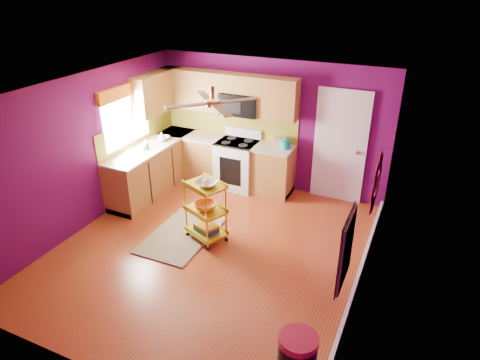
% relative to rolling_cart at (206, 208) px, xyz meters
% --- Properties ---
extents(ground, '(5.00, 5.00, 0.00)m').
position_rel_rolling_cart_xyz_m(ground, '(0.20, -0.24, -0.56)').
color(ground, maroon).
rests_on(ground, ground).
extents(room_envelope, '(4.54, 5.04, 2.52)m').
position_rel_rolling_cart_xyz_m(room_envelope, '(0.22, -0.24, 1.07)').
color(room_envelope, '#540949').
rests_on(room_envelope, ground).
extents(lower_cabinets, '(2.81, 2.31, 0.94)m').
position_rel_rolling_cart_xyz_m(lower_cabinets, '(-1.15, 1.58, -0.13)').
color(lower_cabinets, olive).
rests_on(lower_cabinets, ground).
extents(electric_range, '(0.76, 0.66, 1.13)m').
position_rel_rolling_cart_xyz_m(electric_range, '(-0.35, 1.93, -0.08)').
color(electric_range, white).
rests_on(electric_range, ground).
extents(upper_cabinetry, '(2.80, 2.30, 1.26)m').
position_rel_rolling_cart_xyz_m(upper_cabinetry, '(-1.05, 1.93, 1.24)').
color(upper_cabinetry, olive).
rests_on(upper_cabinetry, ground).
extents(left_window, '(0.08, 1.35, 1.08)m').
position_rel_rolling_cart_xyz_m(left_window, '(-2.02, 0.81, 1.17)').
color(left_window, white).
rests_on(left_window, ground).
extents(panel_door, '(0.95, 0.11, 2.15)m').
position_rel_rolling_cart_xyz_m(panel_door, '(1.55, 2.23, 0.46)').
color(panel_door, white).
rests_on(panel_door, ground).
extents(right_wall_art, '(0.04, 2.74, 1.04)m').
position_rel_rolling_cart_xyz_m(right_wall_art, '(2.42, -0.58, 0.88)').
color(right_wall_art, black).
rests_on(right_wall_art, ground).
extents(ceiling_fan, '(1.01, 1.01, 0.26)m').
position_rel_rolling_cart_xyz_m(ceiling_fan, '(0.20, -0.04, 1.73)').
color(ceiling_fan, '#BF8C3F').
rests_on(ceiling_fan, ground).
extents(shag_rug, '(0.95, 1.52, 0.02)m').
position_rel_rolling_cart_xyz_m(shag_rug, '(-0.42, -0.09, -0.55)').
color(shag_rug, '#322010').
rests_on(shag_rug, ground).
extents(rolling_cart, '(0.73, 0.64, 1.09)m').
position_rel_rolling_cart_xyz_m(rolling_cart, '(0.00, 0.00, 0.00)').
color(rolling_cart, gold).
rests_on(rolling_cart, ground).
extents(teal_kettle, '(0.18, 0.18, 0.21)m').
position_rel_rolling_cart_xyz_m(teal_kettle, '(0.59, 2.00, 0.46)').
color(teal_kettle, teal).
rests_on(teal_kettle, lower_cabinets).
extents(toaster, '(0.22, 0.15, 0.18)m').
position_rel_rolling_cart_xyz_m(toaster, '(0.46, 2.08, 0.47)').
color(toaster, beige).
rests_on(toaster, lower_cabinets).
extents(soap_bottle_a, '(0.08, 0.09, 0.19)m').
position_rel_rolling_cart_xyz_m(soap_bottle_a, '(-1.74, 0.91, 0.47)').
color(soap_bottle_a, '#EA3F72').
rests_on(soap_bottle_a, lower_cabinets).
extents(soap_bottle_b, '(0.15, 0.15, 0.19)m').
position_rel_rolling_cart_xyz_m(soap_bottle_b, '(-1.68, 1.35, 0.47)').
color(soap_bottle_b, white).
rests_on(soap_bottle_b, lower_cabinets).
extents(counter_dish, '(0.24, 0.24, 0.06)m').
position_rel_rolling_cart_xyz_m(counter_dish, '(-1.72, 1.45, 0.41)').
color(counter_dish, white).
rests_on(counter_dish, lower_cabinets).
extents(counter_cup, '(0.12, 0.12, 0.09)m').
position_rel_rolling_cart_xyz_m(counter_cup, '(-1.74, 0.85, 0.42)').
color(counter_cup, white).
rests_on(counter_cup, lower_cabinets).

